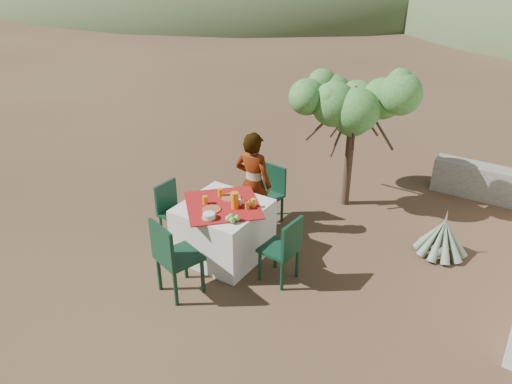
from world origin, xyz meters
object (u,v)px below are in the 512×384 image
chair_far (270,191)px  shrub_tree (359,111)px  person (253,184)px  juice_pitcher (235,200)px  agave (442,238)px  chair_near (173,255)px  table (224,230)px  chair_right (284,247)px  chair_left (172,209)px

chair_far → shrub_tree: (0.81, 1.15, 1.06)m
person → shrub_tree: bearing=-122.3°
person → juice_pitcher: person is taller
person → agave: person is taller
agave → chair_far: bearing=-168.5°
chair_near → chair_far: bearing=-73.9°
chair_near → person: person is taller
table → shrub_tree: bearing=69.2°
agave → juice_pitcher: size_ratio=3.40×
agave → juice_pitcher: 2.83m
juice_pitcher → chair_right: bearing=-6.7°
shrub_tree → chair_near: bearing=-104.8°
person → agave: bearing=-163.7°
person → table: bearing=86.7°
chair_left → table: bearing=-83.2°
table → shrub_tree: (0.86, 2.26, 1.16)m
chair_right → juice_pitcher: size_ratio=4.07×
juice_pitcher → shrub_tree: bearing=73.2°
chair_left → agave: (3.29, 1.64, -0.22)m
chair_near → juice_pitcher: 1.08m
juice_pitcher → table: bearing=-174.3°
chair_left → shrub_tree: shrub_tree is taller
chair_left → agave: bearing=-60.4°
agave → juice_pitcher: bearing=-145.4°
table → chair_right: bearing=-4.4°
shrub_tree → chair_left: bearing=-126.3°
juice_pitcher → chair_left: bearing=-175.9°
table → chair_far: chair_far is taller
chair_near → chair_right: 1.33m
chair_far → agave: size_ratio=1.17×
chair_right → person: (-0.96, 0.80, 0.27)m
chair_far → chair_near: size_ratio=0.87×
shrub_tree → agave: shrub_tree is taller
person → shrub_tree: size_ratio=0.78×
juice_pitcher → person: bearing=104.3°
person → chair_left: bearing=39.7°
shrub_tree → agave: 2.16m
chair_left → juice_pitcher: juice_pitcher is taller
table → person: (0.00, 0.72, 0.38)m
chair_right → juice_pitcher: 0.87m
shrub_tree → person: bearing=-119.2°
chair_left → juice_pitcher: bearing=-82.8°
chair_near → chair_left: chair_near is taller
chair_near → person: (0.00, 1.72, 0.21)m
table → juice_pitcher: size_ratio=5.96×
chair_right → shrub_tree: shrub_tree is taller
chair_far → person: 0.47m
person → shrub_tree: 1.92m
agave → juice_pitcher: (-2.27, -1.57, 0.62)m
table → agave: (2.46, 1.59, -0.13)m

